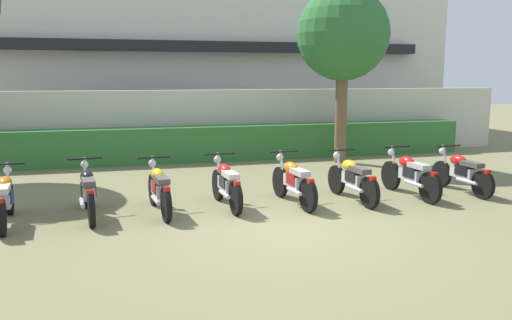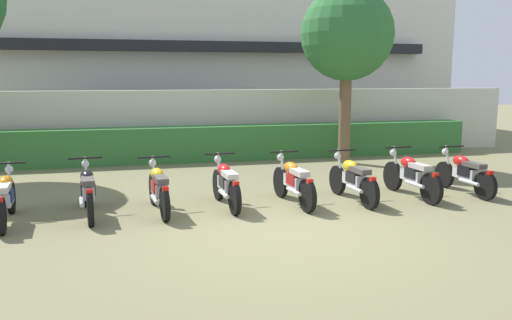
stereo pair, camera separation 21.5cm
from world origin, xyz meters
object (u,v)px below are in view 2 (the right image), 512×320
at_px(tree_far_side, 347,35).
at_px(motorcycle_in_row_2, 158,188).
at_px(motorcycle_in_row_0, 6,197).
at_px(motorcycle_in_row_3, 226,183).
at_px(motorcycle_in_row_1, 88,191).
at_px(parked_car, 151,122).
at_px(motorcycle_in_row_6, 411,175).
at_px(motorcycle_in_row_5, 353,179).
at_px(motorcycle_in_row_4, 293,181).
at_px(motorcycle_in_row_7, 465,173).

xyz_separation_m(tree_far_side, motorcycle_in_row_2, (-5.36, -4.21, -3.04)).
xyz_separation_m(motorcycle_in_row_0, motorcycle_in_row_3, (3.72, 0.18, 0.01)).
bearing_deg(motorcycle_in_row_1, parked_car, -16.74).
relative_size(motorcycle_in_row_2, motorcycle_in_row_3, 1.01).
xyz_separation_m(tree_far_side, motorcycle_in_row_3, (-4.13, -4.11, -3.04)).
height_order(motorcycle_in_row_0, motorcycle_in_row_2, motorcycle_in_row_2).
xyz_separation_m(motorcycle_in_row_2, motorcycle_in_row_6, (4.99, -0.01, 0.01)).
height_order(motorcycle_in_row_1, motorcycle_in_row_5, motorcycle_in_row_1).
height_order(parked_car, motorcycle_in_row_0, parked_car).
height_order(motorcycle_in_row_3, motorcycle_in_row_6, motorcycle_in_row_6).
bearing_deg(motorcycle_in_row_6, motorcycle_in_row_2, 85.93).
height_order(tree_far_side, motorcycle_in_row_4, tree_far_side).
height_order(motorcycle_in_row_4, motorcycle_in_row_6, motorcycle_in_row_6).
distance_m(motorcycle_in_row_2, motorcycle_in_row_5, 3.71).
xyz_separation_m(motorcycle_in_row_2, motorcycle_in_row_7, (6.23, 0.01, -0.00)).
bearing_deg(motorcycle_in_row_2, motorcycle_in_row_3, -91.27).
height_order(motorcycle_in_row_0, motorcycle_in_row_1, motorcycle_in_row_1).
relative_size(tree_far_side, motorcycle_in_row_7, 2.62).
height_order(parked_car, motorcycle_in_row_6, parked_car).
height_order(tree_far_side, motorcycle_in_row_6, tree_far_side).
relative_size(motorcycle_in_row_0, motorcycle_in_row_5, 1.01).
distance_m(motorcycle_in_row_3, motorcycle_in_row_4, 1.28).
bearing_deg(motorcycle_in_row_0, motorcycle_in_row_7, -94.23).
distance_m(motorcycle_in_row_0, motorcycle_in_row_7, 8.71).
xyz_separation_m(motorcycle_in_row_0, motorcycle_in_row_7, (8.71, 0.11, -0.00)).
height_order(motorcycle_in_row_4, motorcycle_in_row_7, motorcycle_in_row_4).
bearing_deg(motorcycle_in_row_7, motorcycle_in_row_6, 87.60).
xyz_separation_m(motorcycle_in_row_0, motorcycle_in_row_1, (1.28, 0.16, 0.01)).
height_order(motorcycle_in_row_2, motorcycle_in_row_4, motorcycle_in_row_4).
distance_m(tree_far_side, motorcycle_in_row_4, 5.93).
xyz_separation_m(motorcycle_in_row_2, motorcycle_in_row_4, (2.51, -0.01, 0.01)).
relative_size(parked_car, motorcycle_in_row_7, 2.55).
bearing_deg(motorcycle_in_row_5, parked_car, 19.61).
distance_m(motorcycle_in_row_5, motorcycle_in_row_6, 1.29).
relative_size(tree_far_side, motorcycle_in_row_4, 2.53).
bearing_deg(motorcycle_in_row_2, motorcycle_in_row_1, 81.27).
bearing_deg(motorcycle_in_row_3, tree_far_side, -48.98).
distance_m(motorcycle_in_row_6, motorcycle_in_row_7, 1.23).
relative_size(motorcycle_in_row_3, motorcycle_in_row_7, 0.99).
bearing_deg(motorcycle_in_row_6, motorcycle_in_row_3, 84.47).
relative_size(tree_far_side, motorcycle_in_row_2, 2.61).
xyz_separation_m(motorcycle_in_row_1, motorcycle_in_row_4, (3.72, -0.08, -0.00)).
xyz_separation_m(parked_car, motorcycle_in_row_1, (-1.47, -7.80, -0.49)).
bearing_deg(motorcycle_in_row_6, parked_car, 27.03).
bearing_deg(motorcycle_in_row_3, motorcycle_in_row_2, 90.48).
distance_m(motorcycle_in_row_2, motorcycle_in_row_7, 6.23).
bearing_deg(motorcycle_in_row_1, motorcycle_in_row_7, -96.48).
relative_size(motorcycle_in_row_1, motorcycle_in_row_6, 1.01).
distance_m(motorcycle_in_row_0, motorcycle_in_row_1, 1.29).
distance_m(tree_far_side, motorcycle_in_row_0, 9.45).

